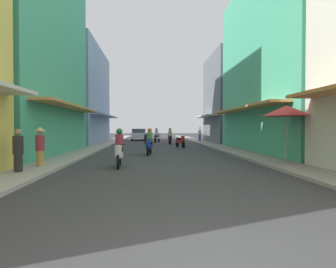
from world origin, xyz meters
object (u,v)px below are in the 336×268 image
Objects in this scene: motorbike_white at (119,150)px; pedestrian_far at (200,134)px; motorbike_red at (181,141)px; parked_car at (138,134)px; pedestrian_midway at (18,152)px; motorbike_black at (147,139)px; pedestrian_foreground at (40,145)px; motorbike_maroon at (170,137)px; motorbike_blue at (149,143)px; motorbike_silver at (157,136)px; vendor_umbrella at (287,111)px.

motorbike_white is 1.07× the size of pedestrian_far.
motorbike_red is 14.33m from parked_car.
pedestrian_midway is (-10.03, -23.29, -0.06)m from pedestrian_far.
pedestrian_foreground is at bearing -102.41° from motorbike_black.
pedestrian_midway reaches higher than motorbike_red.
pedestrian_midway is (-4.10, -19.34, 0.28)m from motorbike_black.
motorbike_white is at bearing -100.81° from motorbike_maroon.
motorbike_red is at bearing -108.01° from pedestrian_far.
motorbike_red is 15.23m from pedestrian_midway.
motorbike_maroon is at bearing 71.11° from pedestrian_midway.
pedestrian_foreground reaches higher than motorbike_blue.
motorbike_black is at bearing -146.33° from pedestrian_far.
motorbike_silver is 1.06× the size of pedestrian_foreground.
parked_car is 2.70× the size of pedestrian_midway.
motorbike_white is 22.41m from pedestrian_far.
motorbike_silver is 5.15m from pedestrian_far.
motorbike_white is at bearing 179.91° from vendor_umbrella.
pedestrian_foreground is (-3.00, -0.42, 0.22)m from motorbike_white.
motorbike_red is at bearing -64.23° from motorbike_black.
motorbike_blue is 1.00× the size of motorbike_white.
motorbike_blue is 20.11m from parked_car.
pedestrian_foreground is at bearing -103.97° from motorbike_silver.
pedestrian_foreground is (-2.79, -25.84, 0.18)m from parked_car.
motorbike_white is (-1.21, -5.36, 0.00)m from motorbike_blue.
motorbike_maroon is at bearing 102.95° from vendor_umbrella.
pedestrian_foreground is (-6.69, -12.06, 0.42)m from motorbike_red.
pedestrian_midway is 0.62× the size of vendor_umbrella.
motorbike_black is 1.04× the size of motorbike_silver.
motorbike_blue is at bearing 77.23° from motorbike_white.
pedestrian_midway reaches higher than parked_car.
motorbike_maroon is 3.27m from motorbike_silver.
vendor_umbrella reaches higher than motorbike_white.
motorbike_red is 13.79m from pedestrian_foreground.
motorbike_black is at bearing 91.40° from motorbike_blue.
motorbike_blue is at bearing -88.60° from motorbike_black.
motorbike_blue is at bearing -109.43° from pedestrian_far.
motorbike_white is at bearing 31.58° from pedestrian_midway.
parked_car is at bearing 149.90° from pedestrian_far.
motorbike_silver is 1.10× the size of pedestrian_midway.
motorbike_blue is at bearing 53.92° from pedestrian_foreground.
parked_car is (-3.37, 8.84, 0.04)m from motorbike_maroon.
parked_car is at bearing 110.87° from motorbike_maroon.
pedestrian_foreground is (-4.99, -20.05, 0.22)m from motorbike_silver.
pedestrian_far is at bearing 19.35° from motorbike_silver.
pedestrian_far reaches higher than motorbike_white.
motorbike_red is 12.21m from motorbike_white.
vendor_umbrella reaches higher than pedestrian_midway.
motorbike_black is at bearing -82.01° from parked_car.
vendor_umbrella reaches higher than pedestrian_foreground.
pedestrian_midway is at bearing -148.42° from motorbike_white.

